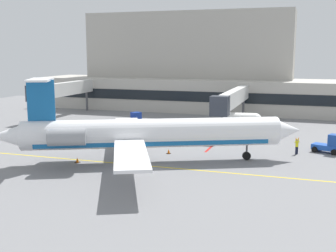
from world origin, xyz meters
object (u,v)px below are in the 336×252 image
(fuel_tank, at_px, (241,120))
(pushback_tractor, at_px, (330,145))
(marshaller, at_px, (297,146))
(regional_jet, at_px, (147,134))
(baggage_tug, at_px, (133,119))

(fuel_tank, bearing_deg, pushback_tractor, -47.10)
(pushback_tractor, xyz_separation_m, fuel_tank, (-12.51, 13.46, 0.37))
(fuel_tank, relative_size, marshaller, 3.24)
(regional_jet, distance_m, marshaller, 17.78)
(baggage_tug, distance_m, marshaller, 29.92)
(pushback_tractor, relative_size, marshaller, 1.83)
(baggage_tug, relative_size, pushback_tractor, 1.06)
(regional_jet, xyz_separation_m, fuel_tank, (6.25, 24.36, -1.79))
(baggage_tug, bearing_deg, regional_jet, -63.71)
(marshaller, bearing_deg, regional_jet, -148.75)
(regional_jet, height_order, pushback_tractor, regional_jet)
(baggage_tug, xyz_separation_m, marshaller, (26.48, -13.91, 0.13))
(pushback_tractor, bearing_deg, fuel_tank, 132.90)
(fuel_tank, bearing_deg, marshaller, -59.83)
(fuel_tank, bearing_deg, baggage_tug, -175.81)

